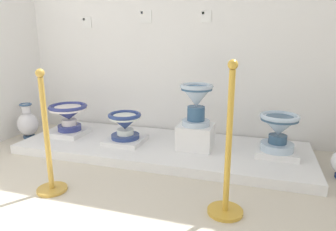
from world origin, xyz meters
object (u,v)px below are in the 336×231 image
(antique_toilet_broad_patterned, at_px, (125,123))
(antique_toilet_tall_cobalt, at_px, (279,128))
(plinth_block_leftmost, at_px, (70,132))
(stanchion_post_near_left, at_px, (48,154))
(info_placard_second, at_px, (146,16))
(decorative_vase_companion, at_px, (28,123))
(plinth_block_pale_glazed, at_px, (195,137))
(antique_toilet_pale_glazed, at_px, (196,100))
(info_placard_third, at_px, (206,16))
(plinth_block_broad_patterned, at_px, (126,140))
(stanchion_post_near_right, at_px, (227,169))
(info_placard_first, at_px, (87,22))
(antique_toilet_leftmost, at_px, (68,113))
(plinth_block_tall_cobalt, at_px, (276,153))

(antique_toilet_broad_patterned, bearing_deg, antique_toilet_tall_cobalt, 2.50)
(plinth_block_leftmost, xyz_separation_m, stanchion_post_near_left, (0.54, -1.02, 0.19))
(info_placard_second, bearing_deg, antique_toilet_broad_patterned, -92.00)
(plinth_block_leftmost, height_order, info_placard_second, info_placard_second)
(plinth_block_leftmost, height_order, decorative_vase_companion, decorative_vase_companion)
(plinth_block_pale_glazed, bearing_deg, antique_toilet_pale_glazed, 90.00)
(info_placard_second, bearing_deg, plinth_block_leftmost, -143.62)
(info_placard_third, relative_size, stanchion_post_near_left, 0.13)
(antique_toilet_pale_glazed, bearing_deg, antique_toilet_tall_cobalt, 0.61)
(antique_toilet_pale_glazed, height_order, info_placard_third, info_placard_third)
(plinth_block_leftmost, distance_m, antique_toilet_broad_patterned, 0.74)
(plinth_block_broad_patterned, xyz_separation_m, stanchion_post_near_left, (-0.17, -0.98, 0.19))
(plinth_block_broad_patterned, bearing_deg, plinth_block_leftmost, 176.09)
(plinth_block_broad_patterned, distance_m, antique_toilet_tall_cobalt, 1.53)
(plinth_block_pale_glazed, height_order, stanchion_post_near_right, stanchion_post_near_right)
(plinth_block_leftmost, height_order, info_placard_third, info_placard_third)
(info_placard_second, bearing_deg, plinth_block_pale_glazed, -36.60)
(antique_toilet_broad_patterned, relative_size, info_placard_first, 2.74)
(antique_toilet_tall_cobalt, bearing_deg, plinth_block_pale_glazed, -179.39)
(antique_toilet_tall_cobalt, xyz_separation_m, info_placard_third, (-0.79, 0.53, 1.02))
(antique_toilet_leftmost, bearing_deg, plinth_block_leftmost, -104.04)
(antique_toilet_leftmost, xyz_separation_m, plinth_block_tall_cobalt, (2.22, 0.02, -0.22))
(antique_toilet_tall_cobalt, height_order, info_placard_third, info_placard_third)
(antique_toilet_pale_glazed, distance_m, plinth_block_tall_cobalt, 0.90)
(info_placard_first, xyz_separation_m, decorative_vase_companion, (-0.54, -0.56, -1.16))
(antique_toilet_pale_glazed, bearing_deg, info_placard_first, 160.20)
(antique_toilet_broad_patterned, bearing_deg, info_placard_second, 88.00)
(antique_toilet_tall_cobalt, distance_m, info_placard_third, 1.39)
(info_placard_first, bearing_deg, antique_toilet_tall_cobalt, -13.15)
(antique_toilet_pale_glazed, relative_size, stanchion_post_near_left, 0.43)
(plinth_block_tall_cobalt, height_order, antique_toilet_tall_cobalt, antique_toilet_tall_cobalt)
(plinth_block_leftmost, height_order, info_placard_first, info_placard_first)
(info_placard_first, bearing_deg, stanchion_post_near_left, -69.96)
(info_placard_third, bearing_deg, plinth_block_pale_glazed, -87.03)
(info_placard_third, height_order, stanchion_post_near_left, info_placard_third)
(antique_toilet_leftmost, height_order, stanchion_post_near_right, stanchion_post_near_right)
(plinth_block_leftmost, height_order, antique_toilet_broad_patterned, antique_toilet_broad_patterned)
(plinth_block_broad_patterned, xyz_separation_m, info_placard_second, (0.02, 0.59, 1.28))
(plinth_block_pale_glazed, xyz_separation_m, info_placard_third, (-0.03, 0.53, 1.17))
(plinth_block_leftmost, distance_m, antique_toilet_tall_cobalt, 2.23)
(stanchion_post_near_right, bearing_deg, antique_toilet_broad_patterned, 142.51)
(antique_toilet_tall_cobalt, height_order, stanchion_post_near_left, stanchion_post_near_left)
(antique_toilet_broad_patterned, relative_size, info_placard_second, 2.43)
(antique_toilet_pale_glazed, relative_size, stanchion_post_near_right, 0.39)
(plinth_block_leftmost, bearing_deg, plinth_block_tall_cobalt, 0.44)
(plinth_block_pale_glazed, height_order, info_placard_first, info_placard_first)
(info_placard_third, height_order, stanchion_post_near_right, info_placard_third)
(plinth_block_leftmost, relative_size, stanchion_post_near_right, 0.36)
(antique_toilet_leftmost, xyz_separation_m, plinth_block_pale_glazed, (1.45, 0.01, -0.13))
(info_placard_first, bearing_deg, plinth_block_pale_glazed, -19.80)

